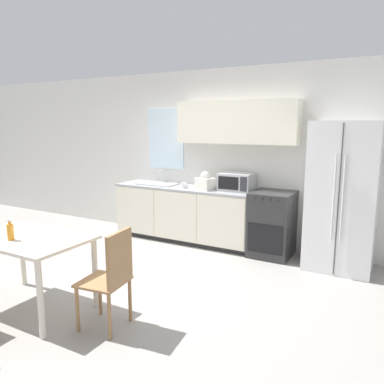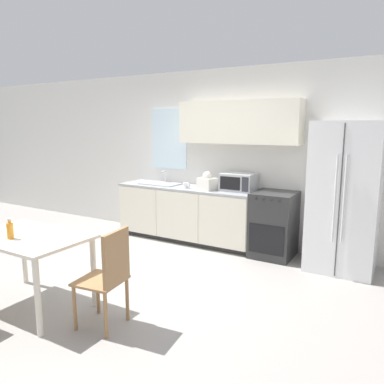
# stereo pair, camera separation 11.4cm
# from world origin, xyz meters

# --- Properties ---
(ground_plane) EXTENTS (12.00, 12.00, 0.00)m
(ground_plane) POSITION_xyz_m (0.00, 0.00, 0.00)
(ground_plane) COLOR gray
(wall_back) EXTENTS (12.00, 0.38, 2.70)m
(wall_back) POSITION_xyz_m (0.05, 1.97, 1.44)
(wall_back) COLOR silver
(wall_back) RESTS_ON ground_plane
(kitchen_counter) EXTENTS (2.33, 0.61, 0.88)m
(kitchen_counter) POSITION_xyz_m (-0.41, 1.68, 0.45)
(kitchen_counter) COLOR #333333
(kitchen_counter) RESTS_ON ground_plane
(oven_range) EXTENTS (0.57, 0.63, 0.92)m
(oven_range) POSITION_xyz_m (1.04, 1.66, 0.46)
(oven_range) COLOR #2D2D2D
(oven_range) RESTS_ON ground_plane
(refrigerator) EXTENTS (0.81, 0.74, 1.90)m
(refrigerator) POSITION_xyz_m (1.95, 1.62, 0.95)
(refrigerator) COLOR white
(refrigerator) RESTS_ON ground_plane
(kitchen_sink) EXTENTS (0.64, 0.38, 0.21)m
(kitchen_sink) POSITION_xyz_m (-0.92, 1.68, 0.89)
(kitchen_sink) COLOR #B7BABC
(kitchen_sink) RESTS_ON kitchen_counter
(microwave) EXTENTS (0.49, 0.37, 0.26)m
(microwave) POSITION_xyz_m (0.45, 1.76, 1.01)
(microwave) COLOR #B7BABC
(microwave) RESTS_ON kitchen_counter
(coffee_mug) EXTENTS (0.11, 0.08, 0.09)m
(coffee_mug) POSITION_xyz_m (-0.34, 1.56, 0.93)
(coffee_mug) COLOR white
(coffee_mug) RESTS_ON kitchen_counter
(grocery_bag_0) EXTENTS (0.30, 0.27, 0.28)m
(grocery_bag_0) POSITION_xyz_m (0.01, 1.60, 1.00)
(grocery_bag_0) COLOR silver
(grocery_bag_0) RESTS_ON kitchen_counter
(dining_table) EXTENTS (1.24, 0.79, 0.76)m
(dining_table) POSITION_xyz_m (-0.63, -1.06, 0.65)
(dining_table) COLOR beige
(dining_table) RESTS_ON ground_plane
(dining_chair_side) EXTENTS (0.45, 0.45, 0.93)m
(dining_chair_side) POSITION_xyz_m (0.37, -0.96, 0.54)
(dining_chair_side) COLOR #997047
(dining_chair_side) RESTS_ON ground_plane
(drink_bottle) EXTENTS (0.06, 0.06, 0.20)m
(drink_bottle) POSITION_xyz_m (-0.66, -1.21, 0.84)
(drink_bottle) COLOR orange
(drink_bottle) RESTS_ON dining_table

